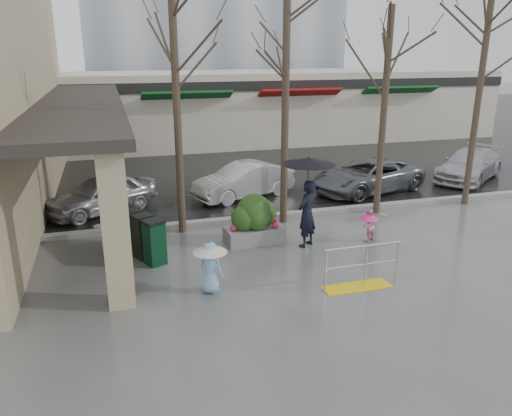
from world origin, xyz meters
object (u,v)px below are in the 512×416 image
tree_west (174,55)px  child_blue (210,262)px  planter (254,219)px  car_d (469,165)px  tree_mideast (388,62)px  tree_midwest (286,49)px  woman (308,193)px  child_pink (368,223)px  handrail (360,272)px  car_c (367,176)px  news_boxes (139,234)px  car_b (243,181)px  tree_east (486,44)px  car_a (102,194)px

tree_west → child_blue: tree_west is taller
planter → car_d: 11.46m
tree_west → tree_mideast: tree_west is taller
tree_midwest → car_d: (9.24, 2.90, -4.60)m
woman → child_pink: 2.07m
handrail → car_c: 8.28m
tree_west → car_d: bearing=13.1°
tree_midwest → news_boxes: bearing=-162.7°
handrail → woman: bearing=94.9°
tree_west → woman: 5.18m
planter → car_b: size_ratio=0.44×
tree_midwest → car_c: tree_midwest is taller
handrail → tree_mideast: tree_mideast is taller
woman → tree_midwest: bearing=-129.5°
tree_east → car_d: 6.08m
woman → handrail: bearing=57.4°
car_c → tree_west: bearing=-87.4°
tree_mideast → planter: bearing=-163.1°
child_blue → tree_west: bearing=-45.8°
woman → car_d: size_ratio=0.59×
planter → tree_midwest: bearing=45.8°
child_pink → tree_west: bearing=-48.8°
child_pink → news_boxes: 6.34m
planter → car_a: (-4.11, 4.02, -0.05)m
tree_mideast → planter: size_ratio=3.89×
tree_midwest → car_a: tree_midwest is taller
car_c → handrail: bearing=-44.8°
tree_west → child_pink: tree_west is taller
tree_midwest → car_a: 7.62m
car_d → news_boxes: bearing=-106.9°
tree_mideast → car_c: size_ratio=1.43×
child_pink → car_d: car_d is taller
tree_midwest → car_b: size_ratio=1.83×
news_boxes → car_c: size_ratio=0.47×
planter → child_blue: bearing=-123.8°
tree_east → car_a: (-12.29, 2.60, -4.75)m
tree_west → tree_east: bearing=0.0°
car_a → car_b: same height
tree_east → woman: 8.15m
tree_midwest → woman: size_ratio=2.75×
handrail → tree_midwest: (-0.16, 4.80, 4.86)m
handrail → car_d: 11.91m
tree_mideast → child_pink: size_ratio=6.92×
child_blue → planter: size_ratio=0.71×
child_pink → child_blue: 5.22m
child_pink → car_d: size_ratio=0.22×
tree_midwest → child_pink: 5.49m
tree_mideast → tree_east: 3.54m
car_d → tree_west: bearing=-111.1°
tree_west → car_c: size_ratio=1.50×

